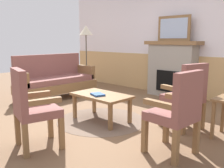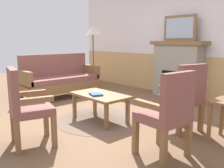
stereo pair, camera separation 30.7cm
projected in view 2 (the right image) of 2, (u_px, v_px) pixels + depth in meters
ground_plane at (97, 119)px, 4.10m from camera, size 14.00×14.00×0.00m
wall_back at (185, 40)px, 5.57m from camera, size 7.20×0.14×2.70m
fireplace at (178, 69)px, 5.52m from camera, size 1.30×0.44×1.28m
framed_picture at (180, 28)px, 5.36m from camera, size 0.80×0.04×0.56m
couch at (61, 80)px, 5.61m from camera, size 0.70×1.80×0.98m
coffee_table at (100, 97)px, 3.96m from camera, size 0.96×0.56×0.44m
round_rug at (100, 120)px, 4.02m from camera, size 1.45×1.45×0.01m
book_on_table at (96, 94)px, 3.86m from camera, size 0.27×0.23×0.03m
armchair_near_fireplace at (184, 95)px, 3.46m from camera, size 0.57×0.57×0.98m
armchair_by_window_left at (168, 111)px, 2.67m from camera, size 0.51×0.51×0.98m
armchair_front_left at (25, 104)px, 2.96m from camera, size 0.58×0.58×0.98m
floor_lamp_by_couch at (93, 34)px, 6.52m from camera, size 0.36×0.36×1.68m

